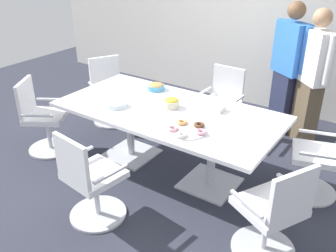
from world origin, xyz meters
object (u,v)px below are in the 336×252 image
(office_chair_3, at_px, (42,120))
(person_standing_0, at_px, (288,67))
(office_chair_5, at_px, (273,216))
(office_chair_4, at_px, (90,182))
(conference_table, at_px, (168,120))
(office_chair_2, at_px, (110,94))
(snack_bowl_cookies, at_px, (156,86))
(plate_stack, at_px, (116,104))
(office_chair_0, at_px, (321,160))
(person_standing_1, at_px, (312,77))
(napkin_pile, at_px, (217,108))
(snack_bowl_chips_yellow, at_px, (171,103))
(office_chair_1, at_px, (221,107))
(donut_platter, at_px, (187,129))

(office_chair_3, bearing_deg, person_standing_0, 102.69)
(office_chair_5, bearing_deg, office_chair_4, 135.39)
(conference_table, bearing_deg, office_chair_5, -22.88)
(office_chair_2, xyz_separation_m, snack_bowl_cookies, (0.98, -0.21, 0.38))
(person_standing_0, height_order, plate_stack, person_standing_0)
(office_chair_0, distance_m, office_chair_3, 3.20)
(person_standing_1, distance_m, napkin_pile, 1.44)
(person_standing_0, bearing_deg, person_standing_1, -169.68)
(snack_bowl_chips_yellow, bearing_deg, office_chair_2, 159.19)
(conference_table, relative_size, napkin_pile, 16.77)
(office_chair_1, relative_size, office_chair_4, 1.00)
(person_standing_0, bearing_deg, conference_table, 100.64)
(office_chair_4, xyz_separation_m, plate_stack, (-0.40, 0.85, 0.37))
(office_chair_4, distance_m, person_standing_1, 2.95)
(snack_bowl_cookies, relative_size, napkin_pile, 1.48)
(office_chair_1, bearing_deg, office_chair_4, 86.34)
(office_chair_1, height_order, person_standing_0, person_standing_0)
(office_chair_1, xyz_separation_m, person_standing_1, (0.96, 0.46, 0.47))
(office_chair_1, xyz_separation_m, office_chair_4, (-0.20, -2.20, 0.00))
(snack_bowl_cookies, bearing_deg, office_chair_3, -140.04)
(office_chair_3, relative_size, donut_platter, 2.39)
(conference_table, height_order, donut_platter, donut_platter)
(office_chair_4, bearing_deg, office_chair_0, 51.65)
(office_chair_1, xyz_separation_m, office_chair_3, (-1.62, -1.60, 0.00))
(office_chair_5, xyz_separation_m, snack_bowl_chips_yellow, (-1.43, 0.66, 0.40))
(person_standing_0, relative_size, snack_bowl_cookies, 8.11)
(conference_table, relative_size, person_standing_0, 1.39)
(office_chair_0, height_order, plate_stack, office_chair_0)
(person_standing_0, relative_size, donut_platter, 4.53)
(snack_bowl_cookies, bearing_deg, office_chair_0, 2.58)
(conference_table, xyz_separation_m, office_chair_2, (-1.43, 0.60, -0.22))
(donut_platter, bearing_deg, office_chair_3, -174.52)
(office_chair_4, height_order, person_standing_1, person_standing_1)
(office_chair_0, distance_m, snack_bowl_cookies, 2.01)
(office_chair_3, height_order, plate_stack, office_chair_3)
(office_chair_1, height_order, donut_platter, office_chair_1)
(person_standing_0, bearing_deg, office_chair_4, 107.09)
(snack_bowl_chips_yellow, bearing_deg, donut_platter, -40.61)
(office_chair_1, bearing_deg, snack_bowl_chips_yellow, 86.25)
(plate_stack, bearing_deg, office_chair_0, 20.08)
(office_chair_0, distance_m, plate_stack, 2.20)
(snack_bowl_cookies, relative_size, plate_stack, 0.91)
(office_chair_5, height_order, plate_stack, office_chair_5)
(office_chair_1, relative_size, office_chair_3, 1.00)
(office_chair_0, relative_size, office_chair_2, 1.00)
(office_chair_0, bearing_deg, person_standing_0, 16.45)
(donut_platter, height_order, plate_stack, plate_stack)
(office_chair_4, relative_size, snack_bowl_chips_yellow, 5.29)
(office_chair_0, bearing_deg, snack_bowl_cookies, 75.57)
(person_standing_1, xyz_separation_m, snack_bowl_chips_yellow, (-1.06, -1.51, -0.07))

